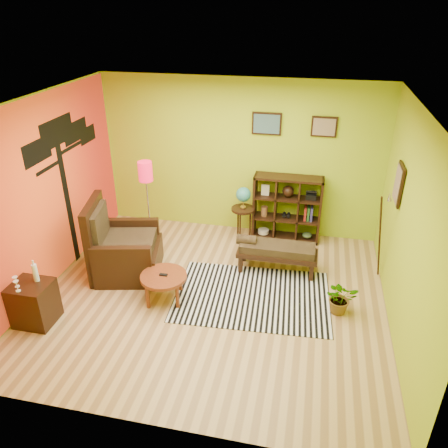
% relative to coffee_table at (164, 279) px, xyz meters
% --- Properties ---
extents(ground, '(5.00, 5.00, 0.00)m').
position_rel_coffee_table_xyz_m(ground, '(0.66, 0.18, -0.35)').
color(ground, tan).
rests_on(ground, ground).
extents(room_shell, '(5.04, 4.54, 2.82)m').
position_rel_coffee_table_xyz_m(room_shell, '(0.57, 0.19, 1.45)').
color(room_shell, '#9FBF1B').
rests_on(room_shell, ground).
extents(zebra_rug, '(2.35, 1.68, 0.01)m').
position_rel_coffee_table_xyz_m(zebra_rug, '(1.25, 0.32, -0.35)').
color(zebra_rug, silver).
rests_on(zebra_rug, ground).
extents(coffee_table, '(0.67, 0.67, 0.43)m').
position_rel_coffee_table_xyz_m(coffee_table, '(0.00, 0.00, 0.00)').
color(coffee_table, maroon).
rests_on(coffee_table, ground).
extents(armchair, '(1.21, 1.20, 1.23)m').
position_rel_coffee_table_xyz_m(armchair, '(-0.88, 0.55, 0.02)').
color(armchair, black).
rests_on(armchair, ground).
extents(side_cabinet, '(0.51, 0.47, 0.92)m').
position_rel_coffee_table_xyz_m(side_cabinet, '(-1.54, -0.84, -0.04)').
color(side_cabinet, black).
rests_on(side_cabinet, ground).
extents(floor_lamp, '(0.24, 0.24, 1.60)m').
position_rel_coffee_table_xyz_m(floor_lamp, '(-0.71, 1.35, 0.94)').
color(floor_lamp, silver).
rests_on(floor_lamp, ground).
extents(globe_table, '(0.42, 0.42, 1.02)m').
position_rel_coffee_table_xyz_m(globe_table, '(0.80, 2.01, 0.42)').
color(globe_table, black).
rests_on(globe_table, ground).
extents(cube_shelf, '(1.20, 0.35, 1.20)m').
position_rel_coffee_table_xyz_m(cube_shelf, '(1.57, 2.21, 0.25)').
color(cube_shelf, black).
rests_on(cube_shelf, ground).
extents(bench, '(1.29, 0.45, 0.59)m').
position_rel_coffee_table_xyz_m(bench, '(1.48, 1.10, 0.02)').
color(bench, black).
rests_on(bench, ground).
extents(potted_plant, '(0.52, 0.56, 0.38)m').
position_rel_coffee_table_xyz_m(potted_plant, '(2.49, 0.23, -0.17)').
color(potted_plant, '#26661E').
rests_on(potted_plant, ground).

